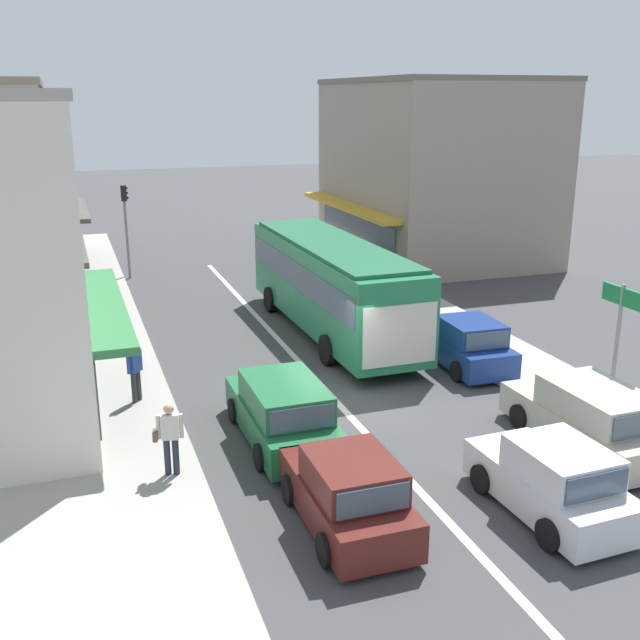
{
  "coord_description": "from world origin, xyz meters",
  "views": [
    {
      "loc": [
        -6.56,
        -17.63,
        7.98
      ],
      "look_at": [
        0.8,
        3.67,
        1.2
      ],
      "focal_mm": 42.0,
      "sensor_mm": 36.0,
      "label": 1
    }
  ],
  "objects_px": {
    "traffic_light_downstreet": "(126,216)",
    "wagon_behind_bus_near": "(283,412)",
    "hatchback_queue_far_back": "(552,481)",
    "parked_wagon_kerb_front": "(589,418)",
    "directional_road_sign": "(620,321)",
    "parked_hatchback_kerb_third": "(387,296)",
    "pedestrian_browsing_midblock": "(135,368)",
    "parked_wagon_kerb_rear": "(337,267)",
    "city_bus": "(332,281)",
    "pedestrian_with_handbag_near": "(169,435)",
    "hatchback_queue_gap_filler": "(348,494)",
    "parked_hatchback_kerb_second": "(467,345)"
  },
  "relations": [
    {
      "from": "traffic_light_downstreet",
      "to": "wagon_behind_bus_near",
      "type": "bearing_deg",
      "value": -84.16
    },
    {
      "from": "wagon_behind_bus_near",
      "to": "hatchback_queue_far_back",
      "type": "bearing_deg",
      "value": -49.94
    },
    {
      "from": "parked_wagon_kerb_front",
      "to": "directional_road_sign",
      "type": "bearing_deg",
      "value": 35.23
    },
    {
      "from": "traffic_light_downstreet",
      "to": "directional_road_sign",
      "type": "height_order",
      "value": "traffic_light_downstreet"
    },
    {
      "from": "parked_wagon_kerb_front",
      "to": "traffic_light_downstreet",
      "type": "distance_m",
      "value": 22.79
    },
    {
      "from": "parked_hatchback_kerb_third",
      "to": "pedestrian_browsing_midblock",
      "type": "distance_m",
      "value": 11.49
    },
    {
      "from": "wagon_behind_bus_near",
      "to": "traffic_light_downstreet",
      "type": "bearing_deg",
      "value": 95.84
    },
    {
      "from": "parked_wagon_kerb_rear",
      "to": "pedestrian_browsing_midblock",
      "type": "xyz_separation_m",
      "value": [
        -9.8,
        -11.05,
        0.32
      ]
    },
    {
      "from": "parked_hatchback_kerb_third",
      "to": "city_bus",
      "type": "bearing_deg",
      "value": -151.05
    },
    {
      "from": "pedestrian_with_handbag_near",
      "to": "pedestrian_browsing_midblock",
      "type": "height_order",
      "value": "same"
    },
    {
      "from": "parked_wagon_kerb_rear",
      "to": "directional_road_sign",
      "type": "height_order",
      "value": "directional_road_sign"
    },
    {
      "from": "city_bus",
      "to": "hatchback_queue_far_back",
      "type": "height_order",
      "value": "city_bus"
    },
    {
      "from": "hatchback_queue_far_back",
      "to": "parked_wagon_kerb_rear",
      "type": "height_order",
      "value": "parked_wagon_kerb_rear"
    },
    {
      "from": "hatchback_queue_gap_filler",
      "to": "parked_wagon_kerb_rear",
      "type": "distance_m",
      "value": 19.52
    },
    {
      "from": "city_bus",
      "to": "hatchback_queue_gap_filler",
      "type": "bearing_deg",
      "value": -108.4
    },
    {
      "from": "city_bus",
      "to": "pedestrian_with_handbag_near",
      "type": "xyz_separation_m",
      "value": [
        -6.81,
        -8.71,
        -0.81
      ]
    },
    {
      "from": "wagon_behind_bus_near",
      "to": "parked_wagon_kerb_front",
      "type": "bearing_deg",
      "value": -21.79
    },
    {
      "from": "city_bus",
      "to": "hatchback_queue_far_back",
      "type": "distance_m",
      "value": 12.58
    },
    {
      "from": "parked_hatchback_kerb_third",
      "to": "pedestrian_browsing_midblock",
      "type": "relative_size",
      "value": 2.29
    },
    {
      "from": "hatchback_queue_far_back",
      "to": "wagon_behind_bus_near",
      "type": "distance_m",
      "value": 6.36
    },
    {
      "from": "parked_wagon_kerb_front",
      "to": "parked_hatchback_kerb_second",
      "type": "relative_size",
      "value": 1.21
    },
    {
      "from": "parked_wagon_kerb_rear",
      "to": "hatchback_queue_gap_filler",
      "type": "bearing_deg",
      "value": -109.72
    },
    {
      "from": "city_bus",
      "to": "pedestrian_browsing_midblock",
      "type": "relative_size",
      "value": 6.68
    },
    {
      "from": "city_bus",
      "to": "parked_hatchback_kerb_second",
      "type": "relative_size",
      "value": 2.9
    },
    {
      "from": "hatchback_queue_far_back",
      "to": "parked_wagon_kerb_rear",
      "type": "xyz_separation_m",
      "value": [
        2.62,
        19.24,
        0.04
      ]
    },
    {
      "from": "wagon_behind_bus_near",
      "to": "pedestrian_browsing_midblock",
      "type": "bearing_deg",
      "value": 132.91
    },
    {
      "from": "wagon_behind_bus_near",
      "to": "parked_hatchback_kerb_third",
      "type": "height_order",
      "value": "wagon_behind_bus_near"
    },
    {
      "from": "hatchback_queue_gap_filler",
      "to": "wagon_behind_bus_near",
      "type": "xyz_separation_m",
      "value": [
        -0.13,
        4.01,
        0.04
      ]
    },
    {
      "from": "wagon_behind_bus_near",
      "to": "parked_hatchback_kerb_third",
      "type": "xyz_separation_m",
      "value": [
        6.78,
        9.19,
        -0.04
      ]
    },
    {
      "from": "hatchback_queue_far_back",
      "to": "pedestrian_browsing_midblock",
      "type": "height_order",
      "value": "pedestrian_browsing_midblock"
    },
    {
      "from": "city_bus",
      "to": "parked_hatchback_kerb_third",
      "type": "height_order",
      "value": "city_bus"
    },
    {
      "from": "traffic_light_downstreet",
      "to": "pedestrian_browsing_midblock",
      "type": "distance_m",
      "value": 15.17
    },
    {
      "from": "parked_wagon_kerb_front",
      "to": "pedestrian_with_handbag_near",
      "type": "bearing_deg",
      "value": 170.34
    },
    {
      "from": "parked_hatchback_kerb_third",
      "to": "parked_wagon_kerb_rear",
      "type": "relative_size",
      "value": 0.83
    },
    {
      "from": "directional_road_sign",
      "to": "pedestrian_browsing_midblock",
      "type": "distance_m",
      "value": 12.4
    },
    {
      "from": "city_bus",
      "to": "traffic_light_downstreet",
      "type": "height_order",
      "value": "traffic_light_downstreet"
    },
    {
      "from": "parked_wagon_kerb_front",
      "to": "hatchback_queue_far_back",
      "type": "bearing_deg",
      "value": -139.78
    },
    {
      "from": "traffic_light_downstreet",
      "to": "parked_hatchback_kerb_third",
      "type": "bearing_deg",
      "value": -46.59
    },
    {
      "from": "hatchback_queue_gap_filler",
      "to": "pedestrian_with_handbag_near",
      "type": "distance_m",
      "value": 4.18
    },
    {
      "from": "hatchback_queue_gap_filler",
      "to": "pedestrian_browsing_midblock",
      "type": "relative_size",
      "value": 2.27
    },
    {
      "from": "pedestrian_browsing_midblock",
      "to": "pedestrian_with_handbag_near",
      "type": "bearing_deg",
      "value": -86.32
    },
    {
      "from": "pedestrian_with_handbag_near",
      "to": "parked_wagon_kerb_front",
      "type": "bearing_deg",
      "value": -9.66
    },
    {
      "from": "wagon_behind_bus_near",
      "to": "city_bus",
      "type": "bearing_deg",
      "value": 62.36
    },
    {
      "from": "parked_wagon_kerb_rear",
      "to": "directional_road_sign",
      "type": "relative_size",
      "value": 1.25
    },
    {
      "from": "city_bus",
      "to": "pedestrian_with_handbag_near",
      "type": "distance_m",
      "value": 11.09
    },
    {
      "from": "city_bus",
      "to": "directional_road_sign",
      "type": "xyz_separation_m",
      "value": [
        4.15,
        -9.29,
        0.8
      ]
    },
    {
      "from": "city_bus",
      "to": "parked_wagon_kerb_front",
      "type": "relative_size",
      "value": 2.4
    },
    {
      "from": "city_bus",
      "to": "pedestrian_with_handbag_near",
      "type": "height_order",
      "value": "city_bus"
    },
    {
      "from": "parked_hatchback_kerb_second",
      "to": "pedestrian_with_handbag_near",
      "type": "height_order",
      "value": "pedestrian_with_handbag_near"
    },
    {
      "from": "hatchback_queue_far_back",
      "to": "wagon_behind_bus_near",
      "type": "bearing_deg",
      "value": 130.06
    }
  ]
}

